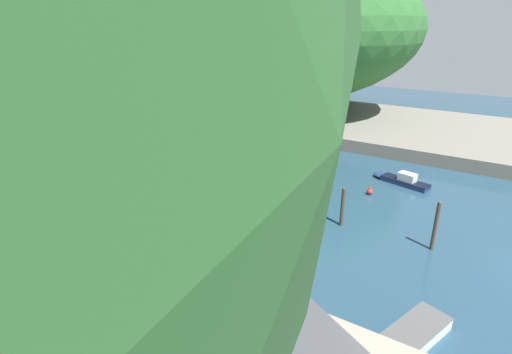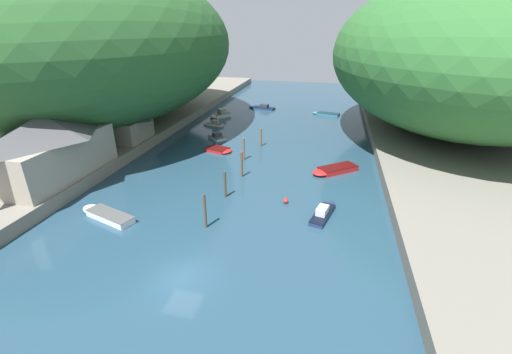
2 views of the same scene
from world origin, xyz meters
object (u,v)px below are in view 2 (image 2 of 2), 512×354
object	(u,v)px
boat_moored_right	(219,115)
boat_far_right_bank	(216,136)
waterfront_building	(47,145)
boat_small_dinghy	(213,124)
boat_red_skiff	(324,212)
channel_buoy_near	(286,200)
boat_mid_channel	(220,150)
person_on_quay	(95,154)
boat_white_cruiser	(105,214)
boat_far_upstream	(325,114)
boathouse_shed	(121,122)
boat_near_quay	(262,107)
boat_cabin_cruiser	(333,170)

from	to	relation	value
boat_moored_right	boat_far_right_bank	bearing A→B (deg)	144.87
waterfront_building	boat_small_dinghy	bearing A→B (deg)	72.80
boat_red_skiff	channel_buoy_near	xyz separation A→B (m)	(-3.93, 1.56, -0.04)
boat_mid_channel	person_on_quay	xyz separation A→B (m)	(-12.46, -10.64, 2.17)
boat_red_skiff	boat_white_cruiser	xyz separation A→B (m)	(-20.38, -4.98, -0.02)
boat_moored_right	boat_white_cruiser	world-z (taller)	boat_moored_right
boat_far_upstream	boat_small_dinghy	size ratio (longest dim) A/B	1.46
boat_small_dinghy	person_on_quay	xyz separation A→B (m)	(-6.93, -23.57, 2.06)
boat_far_upstream	boat_small_dinghy	world-z (taller)	boat_small_dinghy
boat_white_cruiser	channel_buoy_near	size ratio (longest dim) A/B	8.37
waterfront_building	boathouse_shed	size ratio (longest dim) A/B	2.04
boat_moored_right	boat_mid_channel	bearing A→B (deg)	147.34
boat_near_quay	channel_buoy_near	size ratio (longest dim) A/B	8.10
boat_white_cruiser	boat_mid_channel	distance (m)	20.71
waterfront_building	boat_far_upstream	xyz separation A→B (m)	(28.35, 41.14, -4.79)
boat_near_quay	waterfront_building	bearing A→B (deg)	176.34
boathouse_shed	channel_buoy_near	size ratio (longest dim) A/B	9.12
boat_mid_channel	boat_small_dinghy	bearing A→B (deg)	-139.98
boat_cabin_cruiser	boat_red_skiff	distance (m)	10.83
boat_cabin_cruiser	boat_far_right_bank	distance (m)	21.24
boat_red_skiff	boat_far_right_bank	bearing A→B (deg)	145.45
boathouse_shed	boat_red_skiff	world-z (taller)	boathouse_shed
boat_red_skiff	boat_near_quay	distance (m)	45.81
boat_red_skiff	boat_cabin_cruiser	bearing A→B (deg)	101.24
boathouse_shed	boat_cabin_cruiser	world-z (taller)	boathouse_shed
boat_moored_right	boat_small_dinghy	world-z (taller)	boat_moored_right
boat_far_upstream	boat_far_right_bank	world-z (taller)	boat_far_right_bank
boathouse_shed	channel_buoy_near	bearing A→B (deg)	-24.75
boat_near_quay	boat_white_cruiser	bearing A→B (deg)	-171.28
boat_moored_right	channel_buoy_near	bearing A→B (deg)	157.65
boat_red_skiff	person_on_quay	size ratio (longest dim) A/B	3.25
person_on_quay	boathouse_shed	bearing A→B (deg)	23.50
boathouse_shed	person_on_quay	world-z (taller)	boathouse_shed
boat_red_skiff	person_on_quay	distance (m)	28.35
boat_small_dinghy	boat_far_right_bank	xyz separation A→B (m)	(2.98, -7.14, -0.01)
boat_mid_channel	waterfront_building	bearing A→B (deg)	-26.10
boat_moored_right	boathouse_shed	bearing A→B (deg)	108.57
boat_far_right_bank	boat_near_quay	bearing A→B (deg)	36.04
waterfront_building	boat_white_cruiser	size ratio (longest dim) A/B	2.22
boat_moored_right	boat_small_dinghy	xyz separation A→B (m)	(0.82, -6.27, -0.15)
waterfront_building	channel_buoy_near	world-z (taller)	waterfront_building
boat_white_cruiser	boathouse_shed	bearing A→B (deg)	45.47
channel_buoy_near	waterfront_building	bearing A→B (deg)	-176.14
boat_cabin_cruiser	boat_far_right_bank	size ratio (longest dim) A/B	1.53
waterfront_building	boat_moored_right	bearing A→B (deg)	77.07
boat_far_upstream	boat_white_cruiser	xyz separation A→B (m)	(-19.00, -45.93, 0.12)
boat_moored_right	boat_small_dinghy	distance (m)	6.32
boat_red_skiff	boat_mid_channel	distance (m)	21.64
boat_far_right_bank	person_on_quay	xyz separation A→B (m)	(-9.91, -16.43, 2.07)
boat_mid_channel	boat_white_cruiser	bearing A→B (deg)	3.12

